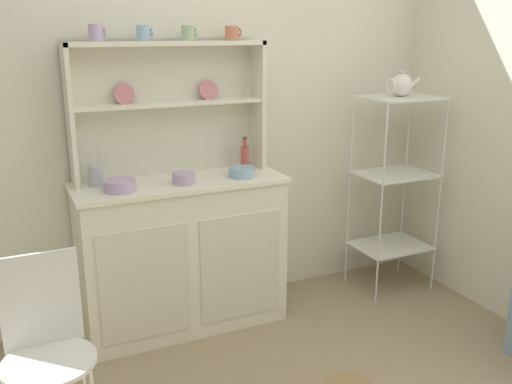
{
  "coord_description": "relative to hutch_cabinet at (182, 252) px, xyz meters",
  "views": [
    {
      "loc": [
        -1.05,
        -1.55,
        1.68
      ],
      "look_at": [
        0.19,
        1.12,
        0.83
      ],
      "focal_mm": 39.79,
      "sensor_mm": 36.0,
      "label": 1
    }
  ],
  "objects": [
    {
      "name": "hutch_cabinet",
      "position": [
        0.0,
        0.0,
        0.0
      ],
      "size": [
        1.17,
        0.45,
        0.88
      ],
      "color": "silver",
      "rests_on": "ground"
    },
    {
      "name": "bowl_floral_medium",
      "position": [
        -0.0,
        -0.07,
        0.46
      ],
      "size": [
        0.12,
        0.12,
        0.06
      ],
      "primitive_type": "cylinder",
      "color": "#B79ECC",
      "rests_on": "hutch_cabinet"
    },
    {
      "name": "cup_sage_2",
      "position": [
        0.12,
        0.12,
        1.21
      ],
      "size": [
        0.09,
        0.07,
        0.08
      ],
      "color": "#9EB78E",
      "rests_on": "hutch_shelf_unit"
    },
    {
      "name": "wall_back",
      "position": [
        0.16,
        0.26,
        0.8
      ],
      "size": [
        3.84,
        0.05,
        2.5
      ],
      "primitive_type": "cube",
      "color": "silver",
      "rests_on": "ground"
    },
    {
      "name": "porcelain_teapot",
      "position": [
        1.41,
        -0.09,
        0.9
      ],
      "size": [
        0.23,
        0.14,
        0.16
      ],
      "color": "white",
      "rests_on": "bakers_rack"
    },
    {
      "name": "bakers_rack",
      "position": [
        1.41,
        -0.09,
        0.34
      ],
      "size": [
        0.47,
        0.37,
        1.28
      ],
      "color": "silver",
      "rests_on": "ground"
    },
    {
      "name": "cup_terracotta_3",
      "position": [
        0.37,
        0.12,
        1.21
      ],
      "size": [
        0.09,
        0.08,
        0.08
      ],
      "color": "#C67556",
      "rests_on": "hutch_shelf_unit"
    },
    {
      "name": "cup_sky_1",
      "position": [
        -0.13,
        0.12,
        1.21
      ],
      "size": [
        0.08,
        0.07,
        0.08
      ],
      "color": "#8EB2D1",
      "rests_on": "hutch_shelf_unit"
    },
    {
      "name": "jam_bottle",
      "position": [
        0.43,
        0.09,
        0.5
      ],
      "size": [
        0.05,
        0.05,
        0.2
      ],
      "color": "#B74C47",
      "rests_on": "hutch_cabinet"
    },
    {
      "name": "hutch_shelf_unit",
      "position": [
        0.0,
        0.17,
        0.86
      ],
      "size": [
        1.09,
        0.18,
        0.74
      ],
      "color": "silver",
      "rests_on": "hutch_cabinet"
    },
    {
      "name": "utensil_jar",
      "position": [
        -0.43,
        0.08,
        0.49
      ],
      "size": [
        0.08,
        0.08,
        0.25
      ],
      "color": "#B2B7C6",
      "rests_on": "hutch_cabinet"
    },
    {
      "name": "cup_lilac_0",
      "position": [
        -0.37,
        0.12,
        1.21
      ],
      "size": [
        0.08,
        0.07,
        0.09
      ],
      "color": "#B79ECC",
      "rests_on": "hutch_shelf_unit"
    },
    {
      "name": "wire_chair",
      "position": [
        -0.81,
        -0.79,
        0.07
      ],
      "size": [
        0.36,
        0.36,
        0.85
      ],
      "rotation": [
        0.0,
        0.0,
        -0.22
      ],
      "color": "white",
      "rests_on": "ground"
    },
    {
      "name": "bowl_cream_small",
      "position": [
        0.34,
        -0.07,
        0.45
      ],
      "size": [
        0.15,
        0.15,
        0.06
      ],
      "primitive_type": "cylinder",
      "color": "#8EB2D1",
      "rests_on": "hutch_cabinet"
    },
    {
      "name": "bowl_mixing_large",
      "position": [
        -0.34,
        -0.07,
        0.46
      ],
      "size": [
        0.17,
        0.17,
        0.06
      ],
      "primitive_type": "cylinder",
      "color": "#B79ECC",
      "rests_on": "hutch_cabinet"
    }
  ]
}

